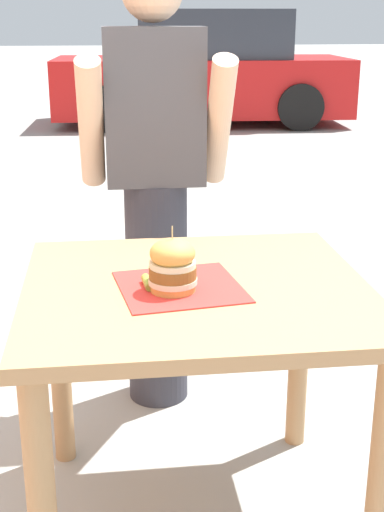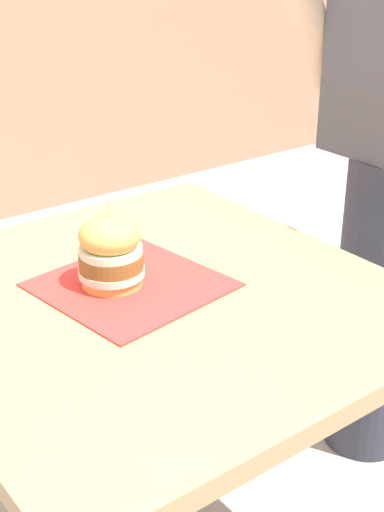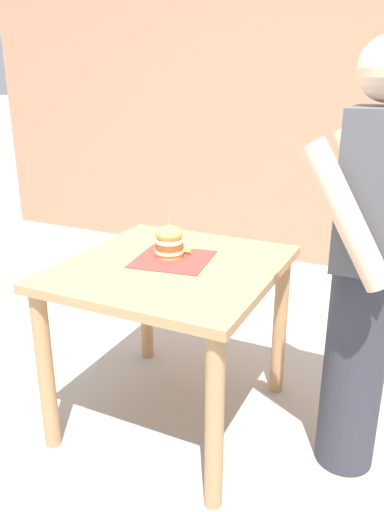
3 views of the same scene
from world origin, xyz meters
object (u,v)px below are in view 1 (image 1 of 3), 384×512
object	(u,v)px
pickle_spear	(148,282)
parked_car_mid_block	(204,73)
patio_table	(196,330)
diner_across_table	(155,186)
sandwich	(173,265)

from	to	relation	value
pickle_spear	parked_car_mid_block	bearing A→B (deg)	81.11
patio_table	pickle_spear	bearing A→B (deg)	-175.80
pickle_spear	patio_table	bearing A→B (deg)	4.20
diner_across_table	parked_car_mid_block	world-z (taller)	diner_across_table
patio_table	parked_car_mid_block	bearing A→B (deg)	81.97
sandwich	pickle_spear	xyz separation A→B (m)	(-0.07, 0.04, -0.06)
parked_car_mid_block	patio_table	bearing A→B (deg)	-98.03
sandwich	patio_table	bearing A→B (deg)	33.57
patio_table	diner_across_table	size ratio (longest dim) A/B	0.57
patio_table	parked_car_mid_block	world-z (taller)	parked_car_mid_block
parked_car_mid_block	diner_across_table	bearing A→B (deg)	-99.20
diner_across_table	parked_car_mid_block	size ratio (longest dim) A/B	0.39
diner_across_table	parked_car_mid_block	bearing A→B (deg)	80.80
patio_table	parked_car_mid_block	distance (m)	8.82
patio_table	sandwich	bearing A→B (deg)	-146.43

